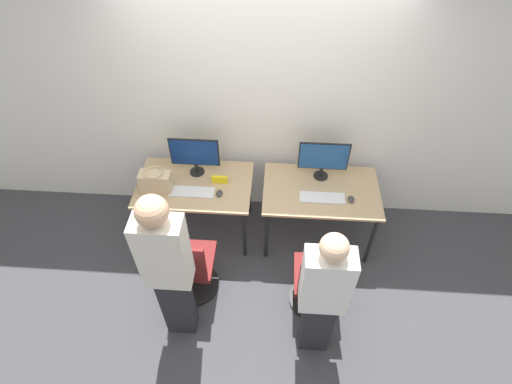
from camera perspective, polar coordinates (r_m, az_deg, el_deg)
ground_plane at (r=4.29m, az=-0.13°, el=-9.54°), size 20.00×20.00×0.00m
wall_back at (r=3.90m, az=0.70°, el=12.86°), size 12.00×0.05×2.80m
desk_left at (r=4.08m, az=-8.68°, el=0.41°), size 1.14×0.72×0.73m
monitor_left at (r=3.99m, az=-8.76°, el=5.34°), size 0.49×0.15×0.43m
keyboard_left at (r=3.94m, az=-9.12°, el=-0.00°), size 0.44×0.14×0.02m
mouse_left at (r=3.89m, az=-5.26°, el=-0.17°), size 0.06×0.09×0.03m
office_chair_left at (r=3.82m, az=-9.40°, el=-10.81°), size 0.48×0.48×0.90m
person_left at (r=3.17m, az=-12.48°, el=-10.58°), size 0.36×0.23×1.72m
desk_right at (r=4.03m, az=9.20°, el=-0.44°), size 1.14×0.72×0.73m
monitor_right at (r=3.95m, az=9.61°, el=4.77°), size 0.49×0.15×0.43m
keyboard_right at (r=3.89m, az=9.43°, el=-0.84°), size 0.44×0.14×0.02m
mouse_right at (r=3.92m, az=13.44°, el=-1.01°), size 0.06×0.09×0.03m
office_chair_right at (r=3.73m, az=8.84°, el=-12.88°), size 0.48×0.48×0.90m
person_right at (r=3.15m, az=9.54°, el=-14.29°), size 0.36×0.20×1.54m
handbag at (r=3.96m, az=-14.11°, el=1.45°), size 0.30×0.18×0.25m
placard_left at (r=3.99m, az=-5.23°, el=1.79°), size 0.16×0.03×0.08m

